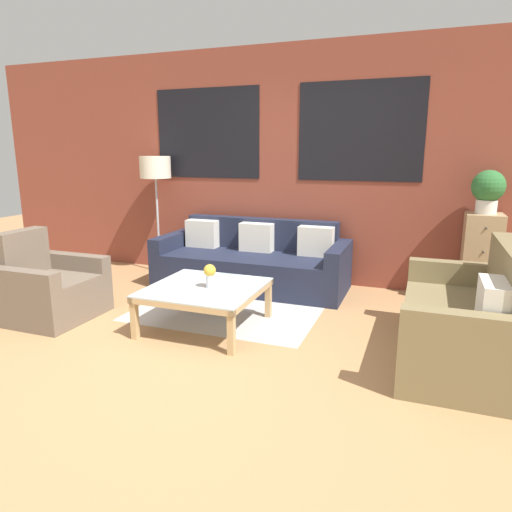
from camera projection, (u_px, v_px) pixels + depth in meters
ground_plane at (186, 354)px, 3.65m from camera, size 16.00×16.00×0.00m
wall_back_brick at (280, 166)px, 5.56m from camera, size 8.40×0.09×2.80m
rug at (232, 306)px, 4.76m from camera, size 1.83×1.56×0.00m
couch_dark at (252, 263)px, 5.43m from camera, size 2.24×0.88×0.78m
settee_vintage at (465, 323)px, 3.46m from camera, size 0.80×1.55×0.92m
armchair_corner at (48, 289)px, 4.41m from camera, size 0.80×0.82×0.84m
coffee_table at (205, 292)px, 4.13m from camera, size 0.98×0.98×0.39m
floor_lamp at (155, 172)px, 5.82m from camera, size 0.39×0.39×1.52m
drawer_cabinet at (480, 260)px, 4.75m from camera, size 0.36×0.39×0.96m
potted_plant at (488, 189)px, 4.58m from camera, size 0.32×0.32×0.44m
flower_vase at (210, 274)px, 4.06m from camera, size 0.11×0.11×0.21m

